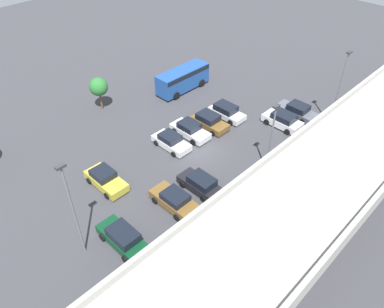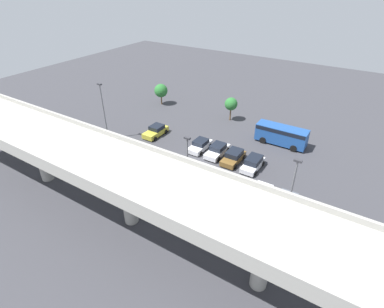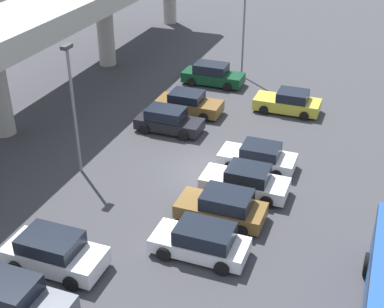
% 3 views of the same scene
% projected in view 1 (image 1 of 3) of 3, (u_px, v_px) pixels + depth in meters
% --- Properties ---
extents(ground_plane, '(119.73, 119.73, 0.00)m').
position_uv_depth(ground_plane, '(199.00, 151.00, 38.91)').
color(ground_plane, '#38383D').
extents(highway_overpass, '(57.28, 7.54, 7.44)m').
position_uv_depth(highway_overpass, '(335.00, 169.00, 27.59)').
color(highway_overpass, '#9E9B93').
rests_on(highway_overpass, ground_plane).
extents(parked_car_0, '(2.22, 4.75, 1.57)m').
position_uv_depth(parked_car_0, '(297.00, 111.00, 43.62)').
color(parked_car_0, '#515660').
rests_on(parked_car_0, ground_plane).
extents(parked_car_1, '(2.23, 4.43, 1.65)m').
position_uv_depth(parked_car_1, '(283.00, 120.00, 41.96)').
color(parked_car_1, silver).
rests_on(parked_car_1, ground_plane).
extents(parked_car_2, '(2.14, 4.35, 1.55)m').
position_uv_depth(parked_car_2, '(226.00, 112.00, 43.43)').
color(parked_car_2, silver).
rests_on(parked_car_2, ground_plane).
extents(parked_car_3, '(2.23, 4.35, 1.57)m').
position_uv_depth(parked_car_3, '(209.00, 121.00, 41.89)').
color(parked_car_3, brown).
rests_on(parked_car_3, ground_plane).
extents(parked_car_4, '(2.18, 4.61, 1.57)m').
position_uv_depth(parked_car_4, '(190.00, 130.00, 40.63)').
color(parked_car_4, silver).
rests_on(parked_car_4, ground_plane).
extents(parked_car_5, '(2.13, 4.34, 1.47)m').
position_uv_depth(parked_car_5, '(171.00, 141.00, 39.07)').
color(parked_car_5, silver).
rests_on(parked_car_5, ground_plane).
extents(parked_car_6, '(2.09, 4.34, 1.57)m').
position_uv_depth(parked_car_6, '(201.00, 184.00, 34.03)').
color(parked_car_6, black).
rests_on(parked_car_6, ground_plane).
extents(parked_car_7, '(2.20, 4.52, 1.53)m').
position_uv_depth(parked_car_7, '(174.00, 200.00, 32.48)').
color(parked_car_7, brown).
rests_on(parked_car_7, ground_plane).
extents(parked_car_8, '(2.20, 4.51, 1.56)m').
position_uv_depth(parked_car_8, '(105.00, 179.00, 34.53)').
color(parked_car_8, gold).
rests_on(parked_car_8, ground_plane).
extents(parked_car_9, '(2.10, 4.75, 1.67)m').
position_uv_depth(parked_car_9, '(123.00, 238.00, 29.23)').
color(parked_car_9, '#0C381E').
rests_on(parked_car_9, ground_plane).
extents(shuttle_bus, '(7.46, 2.66, 2.81)m').
position_uv_depth(shuttle_bus, '(183.00, 78.00, 47.88)').
color(shuttle_bus, '#1E478C').
rests_on(shuttle_bus, ground_plane).
extents(lamp_post_near_aisle, '(0.70, 0.35, 7.42)m').
position_uv_depth(lamp_post_near_aisle, '(272.00, 134.00, 33.80)').
color(lamp_post_near_aisle, slate).
rests_on(lamp_post_near_aisle, ground_plane).
extents(lamp_post_mid_lot, '(0.70, 0.35, 8.84)m').
position_uv_depth(lamp_post_mid_lot, '(72.00, 206.00, 26.00)').
color(lamp_post_mid_lot, slate).
rests_on(lamp_post_mid_lot, ground_plane).
extents(lamp_post_by_overpass, '(0.70, 0.35, 8.83)m').
position_uv_depth(lamp_post_by_overpass, '(340.00, 85.00, 39.43)').
color(lamp_post_by_overpass, slate).
rests_on(lamp_post_by_overpass, ground_plane).
extents(tree_front_left, '(2.19, 2.19, 4.09)m').
position_uv_depth(tree_front_left, '(99.00, 87.00, 43.42)').
color(tree_front_left, brown).
rests_on(tree_front_left, ground_plane).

